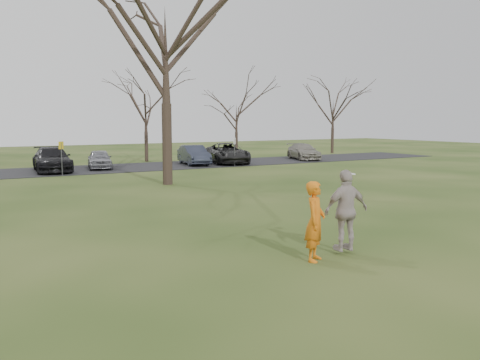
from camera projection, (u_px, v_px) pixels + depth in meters
The scene contains 13 objects.
ground at pixel (322, 257), 12.24m from camera, with size 120.00×120.00×0.00m, color #1E380F.
parking_strip at pixel (85, 170), 33.70m from camera, with size 62.00×6.50×0.04m, color black.
player_defender at pixel (315, 221), 11.84m from camera, with size 0.70×0.46×1.92m, color orange.
car_3 at pixel (52, 159), 32.35m from camera, with size 2.19×5.38×1.56m, color black.
car_4 at pixel (100, 159), 34.24m from camera, with size 1.53×3.81×1.30m, color gray.
car_5 at pixel (194, 155), 37.23m from camera, with size 1.52×4.37×1.44m, color #292E3E.
car_6 at pixel (227, 153), 38.45m from camera, with size 2.58×5.59×1.55m, color black.
car_7 at pixel (304, 152), 42.23m from camera, with size 1.85×4.55×1.32m, color gray.
catching_play at pixel (346, 210), 12.40m from camera, with size 1.26×0.67×2.04m.
sign_yellow at pixel (61, 152), 29.96m from camera, with size 0.35×0.35×2.08m.
sign_white at pixel (235, 147), 35.94m from camera, with size 0.35×0.35×2.08m.
big_tree at pixel (165, 48), 25.28m from camera, with size 9.00×9.00×14.00m, color #352821, non-canonical shape.
small_tree_row at pixel (124, 113), 39.77m from camera, with size 55.00×5.90×8.50m.
Camera 1 is at (-7.72, -9.30, 3.35)m, focal length 37.28 mm.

